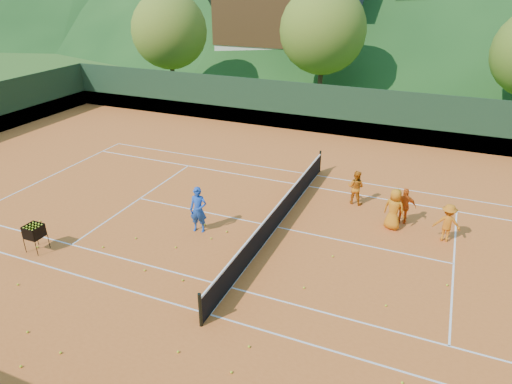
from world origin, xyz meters
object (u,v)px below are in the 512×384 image
at_px(student_b, 404,206).
at_px(chalet_left, 290,12).
at_px(student_a, 356,187).
at_px(student_c, 394,209).
at_px(chalet_mid, 470,22).
at_px(tennis_net, 277,216).
at_px(coach, 198,210).
at_px(student_d, 447,223).
at_px(ball_hopper, 34,232).

bearing_deg(student_b, chalet_left, -73.79).
bearing_deg(student_a, student_c, 146.61).
bearing_deg(chalet_mid, tennis_net, -100.01).
distance_m(student_b, student_c, 0.66).
bearing_deg(tennis_net, coach, -151.77).
relative_size(chalet_left, chalet_mid, 1.09).
distance_m(student_b, student_d, 1.74).
bearing_deg(tennis_net, student_b, 26.67).
xyz_separation_m(chalet_left, chalet_mid, (16.00, 4.00, -0.66)).
distance_m(student_d, chalet_mid, 32.77).
distance_m(tennis_net, ball_hopper, 8.71).
xyz_separation_m(student_b, tennis_net, (-4.43, -2.22, -0.25)).
relative_size(student_b, chalet_mid, 0.12).
relative_size(student_c, ball_hopper, 1.65).
bearing_deg(student_b, tennis_net, 15.42).
xyz_separation_m(coach, ball_hopper, (-4.61, -3.44, -0.15)).
xyz_separation_m(student_a, chalet_mid, (3.68, 30.76, 4.23)).
distance_m(coach, student_a, 6.79).
relative_size(coach, tennis_net, 0.15).
distance_m(student_a, student_b, 2.34).
xyz_separation_m(student_d, ball_hopper, (-13.25, -6.36, 0.02)).
bearing_deg(student_c, student_d, -168.60).
xyz_separation_m(coach, tennis_net, (2.63, 1.41, -0.40)).
xyz_separation_m(coach, student_c, (6.73, 3.06, -0.08)).
height_order(student_b, student_d, student_b).
bearing_deg(chalet_left, chalet_mid, 14.04).
bearing_deg(coach, student_b, 16.36).
relative_size(student_d, chalet_left, 0.11).
relative_size(coach, ball_hopper, 1.80).
distance_m(coach, tennis_net, 3.01).
height_order(ball_hopper, chalet_left, chalet_left).
bearing_deg(coach, chalet_left, 92.32).
xyz_separation_m(student_a, student_c, (1.78, -1.58, 0.08)).
relative_size(student_a, student_d, 1.01).
bearing_deg(student_c, chalet_left, -47.90).
bearing_deg(ball_hopper, student_b, 31.23).
bearing_deg(ball_hopper, coach, 36.72).
height_order(student_d, chalet_left, chalet_left).
bearing_deg(student_d, ball_hopper, 22.07).
xyz_separation_m(student_a, student_d, (3.69, -1.73, -0.01)).
relative_size(coach, student_b, 1.21).
relative_size(student_c, student_d, 1.13).
xyz_separation_m(ball_hopper, chalet_mid, (13.23, 38.85, 4.22)).
distance_m(student_b, chalet_left, 31.68).
relative_size(student_d, tennis_net, 0.12).
distance_m(coach, chalet_mid, 36.67).
relative_size(student_a, ball_hopper, 1.48).
height_order(student_a, student_c, student_c).
bearing_deg(chalet_mid, student_a, -96.82).
bearing_deg(ball_hopper, student_a, 40.22).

